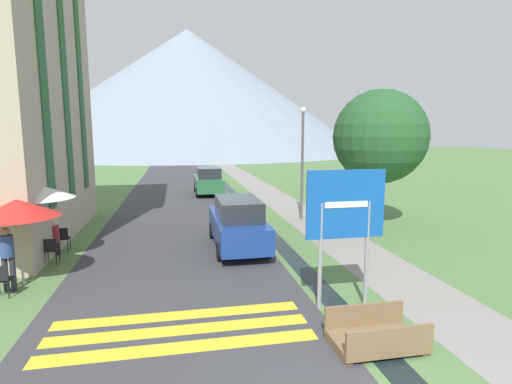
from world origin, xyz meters
The scene contains 20 objects.
ground_plane centered at (0.00, 20.00, 0.00)m, with size 160.00×160.00×0.00m, color #517542.
road centered at (-2.50, 30.00, 0.00)m, with size 6.40×60.00×0.01m.
footpath centered at (3.60, 30.00, 0.00)m, with size 2.20×60.00×0.01m.
drainage_channel centered at (1.20, 30.00, 0.00)m, with size 0.60×60.00×0.00m.
crosswalk_marking centered at (-2.50, 3.28, 0.01)m, with size 5.44×1.84×0.01m.
mountain_distant centered at (0.38, 83.41, 12.75)m, with size 74.52×74.52×25.50m.
road_sign centered at (1.30, 3.69, 2.18)m, with size 1.89×0.11×3.28m.
footbridge centered at (1.20, 1.88, 0.23)m, with size 1.70×1.10×0.65m.
parked_car_near centered at (-0.40, 9.07, 0.91)m, with size 1.77×4.57×1.82m.
parked_car_far centered at (-0.42, 22.03, 0.91)m, with size 1.85×4.32×1.82m.
cafe_chair_middle centered at (-6.42, 8.37, 0.51)m, with size 0.40×0.40×0.85m.
cafe_chair_nearest centered at (-6.85, 5.85, 0.51)m, with size 0.40×0.40×0.85m.
cafe_chair_far_left centered at (-6.44, 9.81, 0.51)m, with size 0.40×0.40×0.85m.
cafe_umbrella_front_red centered at (-6.67, 6.69, 2.12)m, with size 2.14×2.14×2.37m.
cafe_umbrella_middle_white centered at (-6.78, 8.80, 2.27)m, with size 2.15×2.15×2.49m.
person_standing_terrace centered at (-6.85, 6.31, 0.99)m, with size 0.32×0.32×1.70m.
person_seated_far centered at (-6.77, 7.61, 0.68)m, with size 0.32×0.32×1.22m.
person_seated_near centered at (-6.58, 9.37, 0.68)m, with size 0.32×0.32×1.22m.
streetlamp centered at (3.32, 13.24, 3.12)m, with size 0.28×0.28×5.27m.
tree_by_path centered at (6.28, 11.47, 3.92)m, with size 4.10×4.10×5.98m.
Camera 1 is at (-2.47, -4.73, 4.11)m, focal length 28.00 mm.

